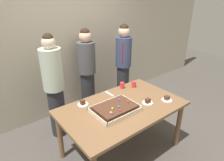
% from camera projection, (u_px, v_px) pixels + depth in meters
% --- Properties ---
extents(ground_plane, '(12.00, 12.00, 0.00)m').
position_uv_depth(ground_plane, '(121.00, 150.00, 3.04)').
color(ground_plane, '#4C4742').
extents(interior_back_panel, '(8.00, 0.12, 3.00)m').
position_uv_depth(interior_back_panel, '(65.00, 35.00, 3.56)').
color(interior_back_panel, '#B2A893').
rests_on(interior_back_panel, ground_plane).
extents(party_table, '(1.69, 1.03, 0.78)m').
position_uv_depth(party_table, '(122.00, 112.00, 2.75)').
color(party_table, brown).
rests_on(party_table, ground_plane).
extents(sheet_cake, '(0.59, 0.43, 0.10)m').
position_uv_depth(sheet_cake, '(115.00, 109.00, 2.58)').
color(sheet_cake, beige).
rests_on(sheet_cake, party_table).
extents(plated_slice_near_left, '(0.15, 0.15, 0.06)m').
position_uv_depth(plated_slice_near_left, '(167.00, 99.00, 2.85)').
color(plated_slice_near_left, white).
rests_on(plated_slice_near_left, party_table).
extents(plated_slice_near_right, '(0.15, 0.15, 0.07)m').
position_uv_depth(plated_slice_near_right, '(83.00, 103.00, 2.74)').
color(plated_slice_near_right, white).
rests_on(plated_slice_near_right, party_table).
extents(plated_slice_far_left, '(0.15, 0.15, 0.07)m').
position_uv_depth(plated_slice_far_left, '(148.00, 102.00, 2.78)').
color(plated_slice_far_left, white).
rests_on(plated_slice_far_left, party_table).
extents(drink_cup_nearest, '(0.07, 0.07, 0.10)m').
position_uv_depth(drink_cup_nearest, '(134.00, 84.00, 3.23)').
color(drink_cup_nearest, red).
rests_on(drink_cup_nearest, party_table).
extents(drink_cup_middle, '(0.07, 0.07, 0.10)m').
position_uv_depth(drink_cup_middle, '(122.00, 85.00, 3.20)').
color(drink_cup_middle, red).
rests_on(drink_cup_middle, party_table).
extents(cake_server_utensil, '(0.03, 0.20, 0.01)m').
position_uv_depth(cake_server_utensil, '(109.00, 94.00, 3.03)').
color(cake_server_utensil, silver).
rests_on(cake_server_utensil, party_table).
extents(person_serving_front, '(0.30, 0.30, 1.69)m').
position_uv_depth(person_serving_front, '(123.00, 65.00, 3.87)').
color(person_serving_front, '#28282D').
rests_on(person_serving_front, ground_plane).
extents(person_green_shirt_behind, '(0.33, 0.33, 1.65)m').
position_uv_depth(person_green_shirt_behind, '(87.00, 71.00, 3.69)').
color(person_green_shirt_behind, '#28282D').
rests_on(person_green_shirt_behind, ground_plane).
extents(person_striped_tie_right, '(0.32, 0.32, 1.70)m').
position_uv_depth(person_striped_tie_right, '(54.00, 86.00, 3.05)').
color(person_striped_tie_right, '#28282D').
rests_on(person_striped_tie_right, ground_plane).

